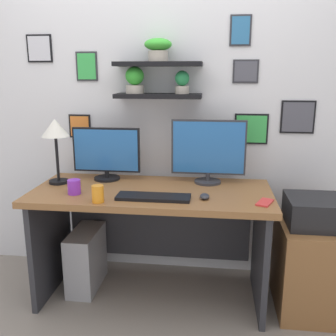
# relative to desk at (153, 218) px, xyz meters

# --- Properties ---
(ground_plane) EXTENTS (8.00, 8.00, 0.00)m
(ground_plane) POSITION_rel_desk_xyz_m (0.00, -0.05, -0.54)
(ground_plane) COLOR gray
(back_wall_assembly) EXTENTS (4.40, 0.24, 2.70)m
(back_wall_assembly) POSITION_rel_desk_xyz_m (0.00, 0.38, 0.82)
(back_wall_assembly) COLOR silver
(back_wall_assembly) RESTS_ON ground
(desk) EXTENTS (1.52, 0.68, 0.75)m
(desk) POSITION_rel_desk_xyz_m (0.00, 0.00, 0.00)
(desk) COLOR brown
(desk) RESTS_ON ground
(monitor_left) EXTENTS (0.47, 0.18, 0.36)m
(monitor_left) POSITION_rel_desk_xyz_m (-0.35, 0.16, 0.40)
(monitor_left) COLOR black
(monitor_left) RESTS_ON desk
(monitor_right) EXTENTS (0.50, 0.18, 0.43)m
(monitor_right) POSITION_rel_desk_xyz_m (0.35, 0.16, 0.43)
(monitor_right) COLOR #2D2D33
(monitor_right) RESTS_ON desk
(keyboard) EXTENTS (0.44, 0.14, 0.02)m
(keyboard) POSITION_rel_desk_xyz_m (0.04, -0.22, 0.22)
(keyboard) COLOR black
(keyboard) RESTS_ON desk
(computer_mouse) EXTENTS (0.06, 0.09, 0.03)m
(computer_mouse) POSITION_rel_desk_xyz_m (0.34, -0.19, 0.23)
(computer_mouse) COLOR #2D2D33
(computer_mouse) RESTS_ON desk
(desk_lamp) EXTENTS (0.18, 0.18, 0.44)m
(desk_lamp) POSITION_rel_desk_xyz_m (-0.65, 0.03, 0.56)
(desk_lamp) COLOR black
(desk_lamp) RESTS_ON desk
(cell_phone) EXTENTS (0.12, 0.16, 0.01)m
(cell_phone) POSITION_rel_desk_xyz_m (0.69, -0.23, 0.22)
(cell_phone) COLOR red
(cell_phone) RESTS_ON desk
(coffee_mug) EXTENTS (0.08, 0.08, 0.09)m
(coffee_mug) POSITION_rel_desk_xyz_m (-0.46, -0.19, 0.26)
(coffee_mug) COLOR purple
(coffee_mug) RESTS_ON desk
(pen_cup) EXTENTS (0.07, 0.07, 0.10)m
(pen_cup) POSITION_rel_desk_xyz_m (-0.27, -0.32, 0.26)
(pen_cup) COLOR orange
(pen_cup) RESTS_ON desk
(drawer_cabinet) EXTENTS (0.44, 0.50, 0.57)m
(drawer_cabinet) POSITION_rel_desk_xyz_m (1.03, -0.07, -0.25)
(drawer_cabinet) COLOR brown
(drawer_cabinet) RESTS_ON ground
(printer) EXTENTS (0.38, 0.34, 0.17)m
(printer) POSITION_rel_desk_xyz_m (1.03, -0.07, 0.12)
(printer) COLOR black
(printer) RESTS_ON drawer_cabinet
(computer_tower_left) EXTENTS (0.18, 0.40, 0.42)m
(computer_tower_left) POSITION_rel_desk_xyz_m (-0.48, -0.00, -0.33)
(computer_tower_left) COLOR #99999E
(computer_tower_left) RESTS_ON ground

